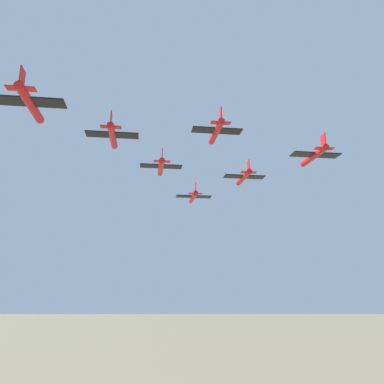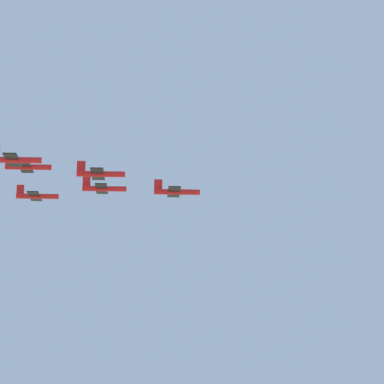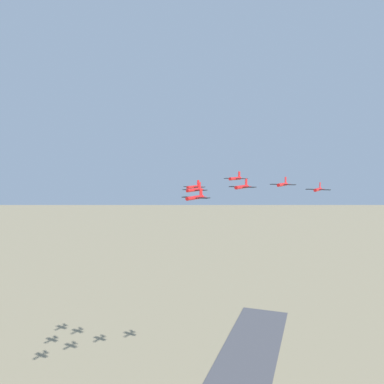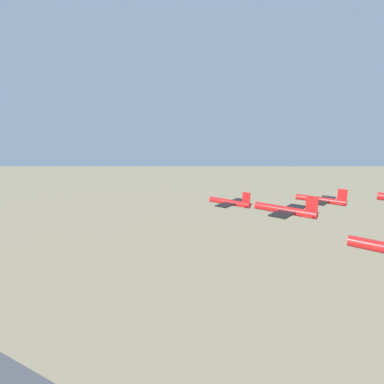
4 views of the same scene
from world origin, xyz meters
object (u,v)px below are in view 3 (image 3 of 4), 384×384
object	(u,v)px
jet_0	(195,197)
jet_4	(236,178)
jet_3	(283,184)
jet_6	(318,189)
jet_5	(194,187)
jet_1	(242,187)
jet_2	(195,190)

from	to	relation	value
jet_0	jet_4	bearing A→B (deg)	-90.00
jet_0	jet_4	world-z (taller)	jet_4
jet_3	jet_6	xyz separation A→B (m)	(17.83, 0.19, -2.38)
jet_0	jet_5	distance (m)	35.68
jet_4	jet_1	bearing A→B (deg)	120.47
jet_0	jet_4	xyz separation A→B (m)	(26.32, 15.87, 4.86)
jet_1	jet_5	world-z (taller)	jet_1
jet_3	jet_6	bearing A→B (deg)	-120.47
jet_1	jet_6	bearing A→B (deg)	-120.47
jet_4	jet_6	size ratio (longest dim) A/B	1.00
jet_2	jet_5	bearing A→B (deg)	-59.53
jet_1	jet_5	xyz separation A→B (m)	(-0.84, 31.16, -1.60)
jet_1	jet_3	xyz separation A→B (m)	(17.83, 0.19, 0.32)
jet_1	jet_4	distance (m)	17.95
jet_5	jet_1	bearing A→B (deg)	150.46
jet_2	jet_6	distance (m)	47.46
jet_4	jet_2	bearing A→B (deg)	59.53
jet_4	jet_6	distance (m)	31.45
jet_0	jet_5	size ratio (longest dim) A/B	1.00
jet_2	jet_5	xyz separation A→B (m)	(8.49, 15.68, 0.02)
jet_5	jet_6	world-z (taller)	jet_5
jet_0	jet_1	bearing A→B (deg)	-120.47
jet_1	jet_5	distance (m)	31.21
jet_6	jet_5	bearing A→B (deg)	18.78
jet_2	jet_4	size ratio (longest dim) A/B	1.00
jet_0	jet_3	xyz separation A→B (m)	(35.66, 0.39, 3.08)
jet_3	jet_4	size ratio (longest dim) A/B	1.00
jet_1	jet_4	size ratio (longest dim) A/B	1.00
jet_5	jet_6	distance (m)	47.75
jet_2	jet_4	world-z (taller)	jet_4
jet_0	jet_3	bearing A→B (deg)	-120.47
jet_3	jet_4	distance (m)	18.17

